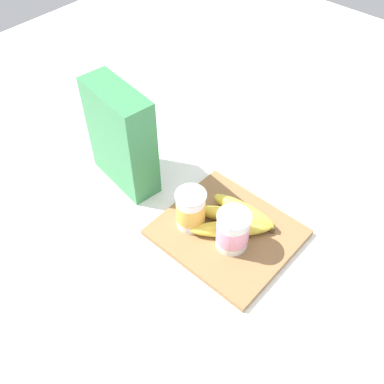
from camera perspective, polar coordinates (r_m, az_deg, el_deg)
ground_plane at (r=0.99m, az=4.55°, el=-5.52°), size 2.40×2.40×0.00m
cutting_board at (r=0.98m, az=4.58°, el=-5.27°), size 0.29×0.26×0.01m
cereal_box at (r=1.03m, az=-9.18°, el=7.00°), size 0.19×0.10×0.26m
yogurt_cup_front at (r=0.92m, az=5.32°, el=-5.02°), size 0.07×0.07×0.09m
yogurt_cup_back at (r=0.95m, az=-0.16°, el=-2.32°), size 0.07×0.07×0.10m
banana_bunch at (r=0.98m, az=5.70°, el=-3.47°), size 0.18×0.16×0.04m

